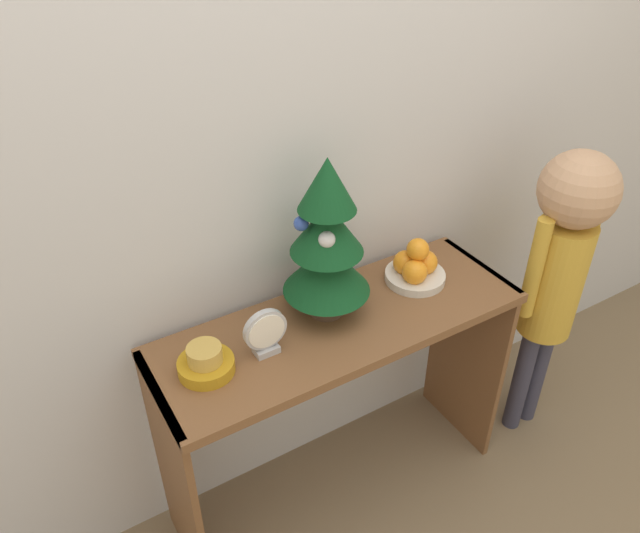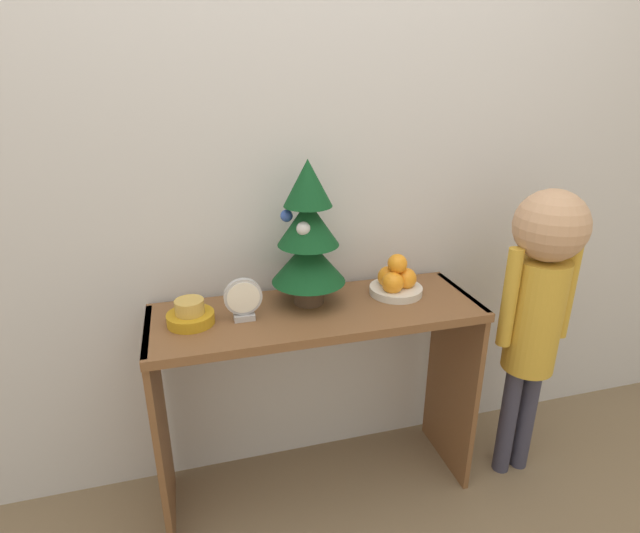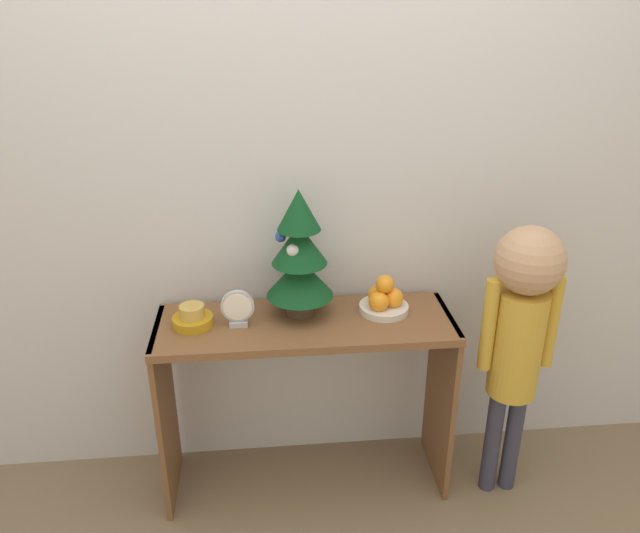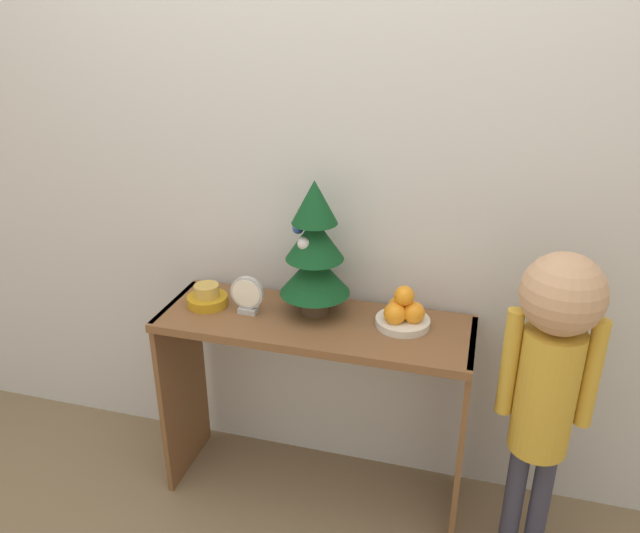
{
  "view_description": "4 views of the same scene",
  "coord_description": "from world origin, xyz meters",
  "views": [
    {
      "loc": [
        -0.76,
        -0.96,
        1.9
      ],
      "look_at": [
        -0.08,
        0.18,
        0.98
      ],
      "focal_mm": 35.0,
      "sensor_mm": 36.0,
      "label": 1
    },
    {
      "loc": [
        -0.39,
        -1.25,
        1.5
      ],
      "look_at": [
        0.0,
        0.16,
        0.92
      ],
      "focal_mm": 28.0,
      "sensor_mm": 36.0,
      "label": 2
    },
    {
      "loc": [
        -0.14,
        -1.82,
        1.89
      ],
      "look_at": [
        0.05,
        0.17,
        0.98
      ],
      "focal_mm": 35.0,
      "sensor_mm": 36.0,
      "label": 3
    },
    {
      "loc": [
        0.53,
        -1.65,
        1.81
      ],
      "look_at": [
        0.03,
        0.17,
        0.97
      ],
      "focal_mm": 35.0,
      "sensor_mm": 36.0,
      "label": 4
    }
  ],
  "objects": [
    {
      "name": "singing_bowl",
      "position": [
        -0.41,
        0.2,
        0.79
      ],
      "size": [
        0.15,
        0.15,
        0.08
      ],
      "color": "#B78419",
      "rests_on": "console_table"
    },
    {
      "name": "back_wall",
      "position": [
        0.0,
        0.43,
        1.25
      ],
      "size": [
        7.0,
        0.05,
        2.5
      ],
      "primitive_type": "cube",
      "color": "silver",
      "rests_on": "ground_plane"
    },
    {
      "name": "fruit_bowl",
      "position": [
        0.3,
        0.24,
        0.8
      ],
      "size": [
        0.19,
        0.19,
        0.15
      ],
      "color": "silver",
      "rests_on": "console_table"
    },
    {
      "name": "desk_clock",
      "position": [
        -0.24,
        0.18,
        0.83
      ],
      "size": [
        0.12,
        0.04,
        0.14
      ],
      "color": "#B2B2B7",
      "rests_on": "console_table"
    },
    {
      "name": "child_figure",
      "position": [
        0.78,
        0.08,
        0.78
      ],
      "size": [
        0.29,
        0.25,
        1.14
      ],
      "color": "#38384C",
      "rests_on": "ground_plane"
    },
    {
      "name": "mini_tree",
      "position": [
        -0.01,
        0.25,
        1.0
      ],
      "size": [
        0.25,
        0.25,
        0.49
      ],
      "color": "#4C3828",
      "rests_on": "console_table"
    },
    {
      "name": "ground_plane",
      "position": [
        0.0,
        0.0,
        0.0
      ],
      "size": [
        12.0,
        12.0,
        0.0
      ],
      "primitive_type": "plane",
      "color": "#7A664C"
    },
    {
      "name": "console_table",
      "position": [
        0.0,
        0.19,
        0.58
      ],
      "size": [
        1.11,
        0.38,
        0.76
      ],
      "color": "brown",
      "rests_on": "ground_plane"
    }
  ]
}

